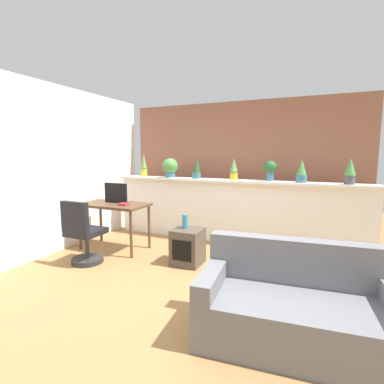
{
  "coord_description": "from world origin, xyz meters",
  "views": [
    {
      "loc": [
        1.33,
        -2.76,
        1.55
      ],
      "look_at": [
        -0.27,
        0.9,
        1.01
      ],
      "focal_mm": 26.94,
      "sensor_mm": 36.0,
      "label": 1
    }
  ],
  "objects": [
    {
      "name": "potted_plant_2",
      "position": [
        -0.63,
        1.94,
        1.28
      ],
      "size": [
        0.15,
        0.15,
        0.39
      ],
      "color": "#386B84",
      "rests_on": "plant_shelf"
    },
    {
      "name": "couch",
      "position": [
        1.23,
        -0.39,
        0.28
      ],
      "size": [
        1.62,
        0.9,
        0.8
      ],
      "color": "slate",
      "rests_on": "ground"
    },
    {
      "name": "potted_plant_4",
      "position": [
        0.63,
        1.98,
        1.3
      ],
      "size": [
        0.2,
        0.2,
        0.33
      ],
      "color": "#386B84",
      "rests_on": "plant_shelf"
    },
    {
      "name": "side_cube_shelf",
      "position": [
        -0.28,
        0.79,
        0.25
      ],
      "size": [
        0.4,
        0.41,
        0.5
      ],
      "color": "#4C4238",
      "rests_on": "ground"
    },
    {
      "name": "office_chair",
      "position": [
        -1.62,
        0.21,
        0.39
      ],
      "size": [
        0.45,
        0.45,
        0.91
      ],
      "color": "#262628",
      "rests_on": "ground"
    },
    {
      "name": "potted_plant_3",
      "position": [
        0.05,
        1.93,
        1.27
      ],
      "size": [
        0.13,
        0.13,
        0.36
      ],
      "color": "gold",
      "rests_on": "plant_shelf"
    },
    {
      "name": "potted_plant_1",
      "position": [
        -1.17,
        1.97,
        1.3
      ],
      "size": [
        0.29,
        0.29,
        0.36
      ],
      "color": "#386B84",
      "rests_on": "plant_shelf"
    },
    {
      "name": "tv_monitor",
      "position": [
        -1.66,
        1.0,
        0.91
      ],
      "size": [
        0.42,
        0.04,
        0.32
      ],
      "primitive_type": "cube",
      "color": "black",
      "rests_on": "desk"
    },
    {
      "name": "side_wall_left",
      "position": [
        -2.45,
        0.4,
        1.3
      ],
      "size": [
        0.12,
        4.4,
        2.6
      ],
      "primitive_type": "cube",
      "color": "white",
      "rests_on": "ground"
    },
    {
      "name": "brick_wall_behind",
      "position": [
        0.0,
        2.6,
        1.25
      ],
      "size": [
        4.39,
        0.1,
        2.5
      ],
      "primitive_type": "cube",
      "color": "#935B47",
      "rests_on": "ground"
    },
    {
      "name": "divider_wall",
      "position": [
        0.0,
        2.0,
        0.53
      ],
      "size": [
        4.39,
        0.16,
        1.07
      ],
      "primitive_type": "cube",
      "color": "white",
      "rests_on": "ground"
    },
    {
      "name": "potted_plant_0",
      "position": [
        -1.76,
        1.99,
        1.3
      ],
      "size": [
        0.12,
        0.12,
        0.43
      ],
      "color": "gold",
      "rests_on": "plant_shelf"
    },
    {
      "name": "plant_shelf",
      "position": [
        0.0,
        1.96,
        1.09
      ],
      "size": [
        4.39,
        0.3,
        0.04
      ],
      "primitive_type": "cube",
      "color": "white",
      "rests_on": "divider_wall"
    },
    {
      "name": "desk",
      "position": [
        -1.65,
        0.92,
        0.67
      ],
      "size": [
        1.1,
        0.6,
        0.75
      ],
      "color": "brown",
      "rests_on": "ground"
    },
    {
      "name": "ground_plane",
      "position": [
        0.0,
        0.0,
        0.0
      ],
      "size": [
        12.0,
        12.0,
        0.0
      ],
      "primitive_type": "plane",
      "color": "#9E7042"
    },
    {
      "name": "potted_plant_6",
      "position": [
        1.76,
        1.93,
        1.3
      ],
      "size": [
        0.15,
        0.15,
        0.38
      ],
      "color": "#4C4C51",
      "rests_on": "plant_shelf"
    },
    {
      "name": "potted_plant_5",
      "position": [
        1.11,
        1.95,
        1.27
      ],
      "size": [
        0.16,
        0.16,
        0.35
      ],
      "color": "#386B84",
      "rests_on": "plant_shelf"
    },
    {
      "name": "vase_on_shelf",
      "position": [
        -0.34,
        0.83,
        0.6
      ],
      "size": [
        0.08,
        0.08,
        0.2
      ],
      "primitive_type": "cylinder",
      "color": "teal",
      "rests_on": "side_cube_shelf"
    },
    {
      "name": "book_on_desk",
      "position": [
        -1.39,
        0.83,
        0.77
      ],
      "size": [
        0.14,
        0.11,
        0.04
      ],
      "primitive_type": "cube",
      "color": "#B22D33",
      "rests_on": "desk"
    }
  ]
}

